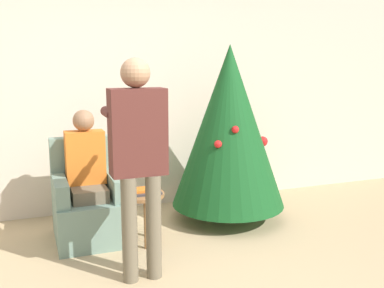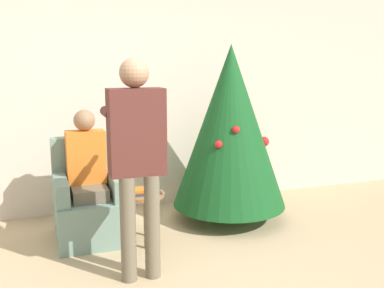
{
  "view_description": "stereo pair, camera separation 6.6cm",
  "coord_description": "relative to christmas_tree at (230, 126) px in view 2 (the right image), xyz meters",
  "views": [
    {
      "loc": [
        -1.05,
        -2.76,
        1.67
      ],
      "look_at": [
        0.34,
        0.94,
        0.94
      ],
      "focal_mm": 42.0,
      "sensor_mm": 36.0,
      "label": 1
    },
    {
      "loc": [
        -0.99,
        -2.78,
        1.67
      ],
      "look_at": [
        0.34,
        0.94,
        0.94
      ],
      "focal_mm": 42.0,
      "sensor_mm": 36.0,
      "label": 2
    }
  ],
  "objects": [
    {
      "name": "wall_back",
      "position": [
        -0.94,
        0.79,
        0.34
      ],
      "size": [
        8.0,
        0.06,
        2.7
      ],
      "color": "beige",
      "rests_on": "ground_plane"
    },
    {
      "name": "christmas_tree",
      "position": [
        0.0,
        0.0,
        0.0
      ],
      "size": [
        1.19,
        1.19,
        1.85
      ],
      "color": "brown",
      "rests_on": "ground_plane"
    },
    {
      "name": "armchair",
      "position": [
        -1.48,
        -0.01,
        -0.68
      ],
      "size": [
        0.62,
        0.74,
        0.95
      ],
      "color": "gray",
      "rests_on": "ground_plane"
    },
    {
      "name": "person_seated",
      "position": [
        -1.48,
        -0.04,
        -0.34
      ],
      "size": [
        0.36,
        0.46,
        1.23
      ],
      "color": "#6B604C",
      "rests_on": "ground_plane"
    },
    {
      "name": "person_standing",
      "position": [
        -1.2,
        -0.96,
        0.02
      ],
      "size": [
        0.44,
        0.57,
        1.7
      ],
      "color": "#6B604C",
      "rests_on": "ground_plane"
    },
    {
      "name": "side_stool",
      "position": [
        -1.03,
        -0.32,
        -0.6
      ],
      "size": [
        0.43,
        0.43,
        0.48
      ],
      "color": "olive",
      "rests_on": "ground_plane"
    },
    {
      "name": "laptop",
      "position": [
        -1.03,
        -0.32,
        -0.52
      ],
      "size": [
        0.35,
        0.22,
        0.02
      ],
      "color": "#38383D",
      "rests_on": "side_stool"
    },
    {
      "name": "book",
      "position": [
        -1.03,
        -0.32,
        -0.5
      ],
      "size": [
        0.2,
        0.15,
        0.02
      ],
      "color": "orange",
      "rests_on": "laptop"
    }
  ]
}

